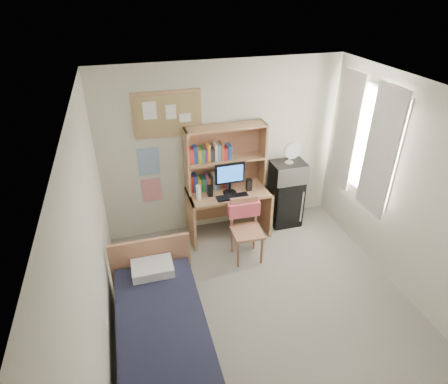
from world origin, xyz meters
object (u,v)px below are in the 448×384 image
object	(u,v)px
bulletin_board	(167,114)
bed	(163,338)
monitor	(230,179)
speaker_left	(210,191)
desk_fan	(290,153)
speaker_right	(249,185)
desk_chair	(247,232)
desk	(228,212)
microwave	(288,172)
mini_fridge	(285,201)

from	to	relation	value
bulletin_board	bed	distance (m)	2.83
monitor	speaker_left	bearing A→B (deg)	-180.00
monitor	desk_fan	xyz separation A→B (m)	(0.97, 0.11, 0.24)
bulletin_board	monitor	xyz separation A→B (m)	(0.78, -0.37, -0.92)
speaker_right	desk_fan	xyz separation A→B (m)	(0.67, 0.10, 0.38)
desk_chair	bulletin_board	bearing A→B (deg)	134.46
monitor	desk_fan	bearing A→B (deg)	5.42
speaker_left	desk	bearing A→B (deg)	11.31
monitor	microwave	bearing A→B (deg)	5.42
speaker_left	bed	bearing A→B (deg)	-118.57
speaker_right	mini_fridge	bearing A→B (deg)	9.46
microwave	desk_fan	world-z (taller)	desk_fan
bulletin_board	desk	world-z (taller)	bulletin_board
mini_fridge	monitor	world-z (taller)	monitor
desk	microwave	distance (m)	1.12
desk_fan	speaker_right	bearing A→B (deg)	-171.00
microwave	bulletin_board	bearing A→B (deg)	171.81
speaker_right	microwave	xyz separation A→B (m)	(0.67, 0.10, 0.08)
desk_chair	monitor	distance (m)	0.80
bed	microwave	xyz separation A→B (m)	(2.25, 1.97, 0.68)
desk	speaker_left	distance (m)	0.56
desk	microwave	xyz separation A→B (m)	(0.97, 0.05, 0.55)
bed	bulletin_board	bearing A→B (deg)	77.61
speaker_right	microwave	world-z (taller)	microwave
bulletin_board	mini_fridge	xyz separation A→B (m)	(1.75, -0.24, -1.53)
desk_chair	bed	xyz separation A→B (m)	(-1.36, -1.29, -0.20)
bulletin_board	desk_fan	world-z (taller)	bulletin_board
bed	desk_fan	size ratio (longest dim) A/B	5.87
monitor	microwave	size ratio (longest dim) A/B	0.91
mini_fridge	monitor	bearing A→B (deg)	-172.23
mini_fridge	monitor	distance (m)	1.15
mini_fridge	speaker_left	size ratio (longest dim) A/B	4.65
bulletin_board	desk_chair	xyz separation A→B (m)	(0.86, -0.95, -1.46)
mini_fridge	bed	xyz separation A→B (m)	(-2.25, -1.99, -0.14)
bed	monitor	size ratio (longest dim) A/B	4.01
mini_fridge	speaker_right	bearing A→B (deg)	-169.35
speaker_right	speaker_left	bearing A→B (deg)	-180.00
bed	speaker_left	distance (m)	2.19
bed	microwave	size ratio (longest dim) A/B	3.66
desk_chair	bed	distance (m)	1.89
desk	microwave	world-z (taller)	microwave
desk	microwave	size ratio (longest dim) A/B	2.40
desk_chair	microwave	xyz separation A→B (m)	(0.89, 0.69, 0.48)
desk_chair	bed	size ratio (longest dim) A/B	0.49
monitor	desk	bearing A→B (deg)	90.00
speaker_left	mini_fridge	bearing A→B (deg)	5.04
speaker_left	speaker_right	xyz separation A→B (m)	(0.60, 0.01, 0.01)
bulletin_board	speaker_right	size ratio (longest dim) A/B	5.11
speaker_left	desk_fan	bearing A→B (deg)	4.15
bulletin_board	microwave	size ratio (longest dim) A/B	1.84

